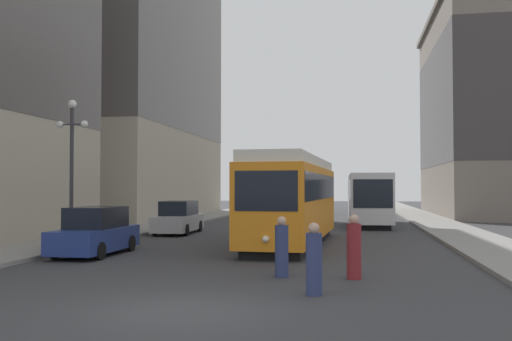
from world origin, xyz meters
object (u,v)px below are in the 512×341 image
Objects in this scene: pedestrian_crossing_near at (354,249)px; lamp_post_left_near at (72,151)px; parked_car_left_near at (179,218)px; parked_car_left_mid at (96,233)px; pedestrian_crossing_far at (314,261)px; transit_bus at (368,197)px; pedestrian_on_sidewalk at (282,249)px; streetcar at (293,198)px.

pedestrian_crossing_near is 13.37m from lamp_post_left_near.
parked_car_left_near is 1.09× the size of parked_car_left_mid.
pedestrian_crossing_far is at bearing -37.99° from parked_car_left_mid.
transit_bus reaches higher than parked_car_left_mid.
pedestrian_on_sidewalk is at bearing -28.89° from parked_car_left_mid.
streetcar is 8.78m from parked_car_left_mid.
parked_car_left_mid is at bearing -41.31° from lamp_post_left_near.
lamp_post_left_near is at bearing -104.57° from parked_car_left_near.
pedestrian_crossing_near is at bearing -71.16° from streetcar.
parked_car_left_near is 2.88× the size of pedestrian_on_sidewalk.
parked_car_left_mid is 4.12m from lamp_post_left_near.
streetcar is 1.09× the size of transit_bus.
parked_car_left_near is 17.37m from pedestrian_crossing_near.
parked_car_left_near reaches higher than pedestrian_crossing_far.
lamp_post_left_near is (-10.67, 8.38, 3.30)m from pedestrian_crossing_far.
pedestrian_on_sidewalk is (-2.97, -23.68, -1.14)m from transit_bus.
transit_bus is at bearing 78.49° from streetcar.
pedestrian_crossing_far is (8.78, -16.99, -0.04)m from parked_car_left_near.
transit_bus is at bearing 127.24° from pedestrian_on_sidewalk.
streetcar is 2.75× the size of parked_car_left_mid.
parked_car_left_near reaches higher than pedestrian_crossing_near.
transit_bus is 1.90× the size of lamp_post_left_near.
pedestrian_crossing_near is at bearing 44.71° from pedestrian_on_sidewalk.
lamp_post_left_near reaches higher than transit_bus.
pedestrian_crossing_near is at bearing -26.53° from lamp_post_left_near.
transit_bus is 6.68× the size of pedestrian_on_sidewalk.
streetcar is 7.31× the size of pedestrian_crossing_far.
streetcar is 8.79m from parked_car_left_near.
parked_car_left_near is 2.76× the size of pedestrian_crossing_near.
parked_car_left_near is 2.89× the size of pedestrian_crossing_far.
streetcar is 12.04m from pedestrian_crossing_far.
transit_bus is 14.15m from parked_car_left_near.
pedestrian_crossing_far is at bearing -38.14° from lamp_post_left_near.
pedestrian_crossing_far is 2.80m from pedestrian_on_sidewalk.
lamp_post_left_near reaches higher than parked_car_left_mid.
pedestrian_crossing_far is (8.77, -6.71, -0.04)m from parked_car_left_mid.
transit_bus is at bearing 54.95° from lamp_post_left_near.
pedestrian_on_sidewalk is 11.67m from lamp_post_left_near.
pedestrian_on_sidewalk is (-1.10, 2.58, 0.01)m from pedestrian_crossing_far.
pedestrian_crossing_far is (-0.93, -2.59, -0.04)m from pedestrian_crossing_near.
lamp_post_left_near is at bearing -156.18° from streetcar.
parked_car_left_mid is at bearing 125.86° from pedestrian_crossing_near.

